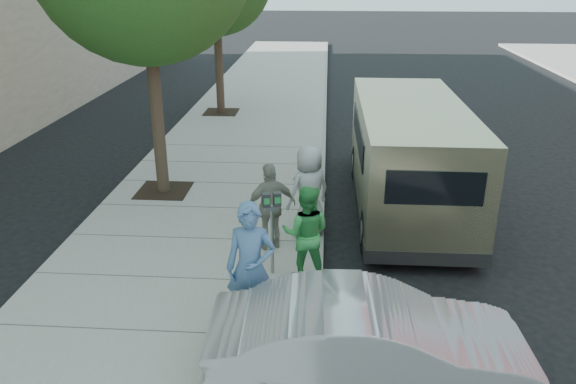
% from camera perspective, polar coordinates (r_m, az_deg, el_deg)
% --- Properties ---
extents(ground, '(120.00, 120.00, 0.00)m').
position_cam_1_polar(ground, '(11.04, -4.23, -5.53)').
color(ground, black).
rests_on(ground, ground).
extents(sidewalk, '(5.00, 60.00, 0.15)m').
position_cam_1_polar(sidewalk, '(11.18, -9.34, -4.97)').
color(sidewalk, gray).
rests_on(sidewalk, ground).
extents(curb_face, '(0.12, 60.00, 0.16)m').
position_cam_1_polar(curb_face, '(10.91, 3.31, -5.43)').
color(curb_face, gray).
rests_on(curb_face, ground).
extents(parking_meter, '(0.32, 0.19, 1.49)m').
position_cam_1_polar(parking_meter, '(9.33, -1.65, -2.45)').
color(parking_meter, gray).
rests_on(parking_meter, sidewalk).
extents(van, '(2.21, 6.47, 2.39)m').
position_cam_1_polar(van, '(12.55, 12.12, 3.77)').
color(van, tan).
rests_on(van, ground).
extents(sedan, '(4.16, 1.59, 1.35)m').
position_cam_1_polar(sedan, '(7.37, 8.36, -15.15)').
color(sedan, '#B1B2B8').
rests_on(sedan, ground).
extents(person_officer, '(0.72, 0.48, 1.96)m').
position_cam_1_polar(person_officer, '(8.04, -3.79, -7.65)').
color(person_officer, '#496E9C').
rests_on(person_officer, sidewalk).
extents(person_green_shirt, '(0.84, 0.67, 1.67)m').
position_cam_1_polar(person_green_shirt, '(9.32, 1.83, -4.20)').
color(person_green_shirt, green).
rests_on(person_green_shirt, sidewalk).
extents(person_gray_shirt, '(1.07, 0.99, 1.84)m').
position_cam_1_polar(person_gray_shirt, '(10.78, 2.17, 0.07)').
color(person_gray_shirt, '#A5A6A8').
rests_on(person_gray_shirt, sidewalk).
extents(person_striped_polo, '(1.06, 0.80, 1.67)m').
position_cam_1_polar(person_striped_polo, '(10.31, -1.76, -1.49)').
color(person_striped_polo, gray).
rests_on(person_striped_polo, sidewalk).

